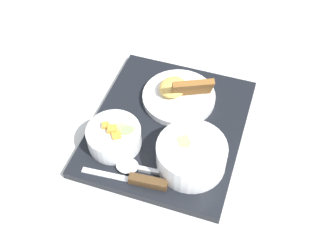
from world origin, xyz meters
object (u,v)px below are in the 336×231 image
bowl_salad (114,136)px  bowl_soup (191,154)px  knife (143,181)px  spoon (137,168)px  plate_main (180,94)px

bowl_salad → bowl_soup: bowl_soup is taller
knife → spoon: 0.04m
plate_main → knife: 0.24m
plate_main → knife: (-0.24, 0.00, -0.01)m
bowl_soup → spoon: bowl_soup is taller
bowl_soup → spoon: size_ratio=0.95×
plate_main → spoon: 0.22m
bowl_soup → spoon: 0.12m
bowl_salad → knife: (-0.07, -0.09, -0.02)m
bowl_soup → spoon: (-0.05, 0.10, -0.03)m
knife → bowl_soup: bearing=-141.1°
bowl_salad → knife: size_ratio=0.65×
plate_main → knife: size_ratio=0.95×
knife → spoon: knife is taller
knife → spoon: bearing=-53.4°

